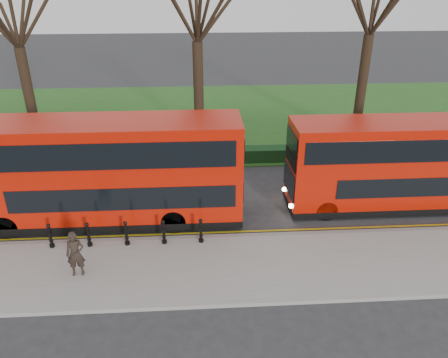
{
  "coord_description": "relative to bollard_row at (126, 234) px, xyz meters",
  "views": [
    {
      "loc": [
        1.92,
        -15.92,
        10.07
      ],
      "look_at": [
        2.94,
        0.5,
        2.0
      ],
      "focal_mm": 35.0,
      "sensor_mm": 36.0,
      "label": 1
    }
  ],
  "objects": [
    {
      "name": "pedestrian",
      "position": [
        -1.48,
        -1.76,
        0.37
      ],
      "size": [
        0.67,
        0.47,
        1.73
      ],
      "primitive_type": "imported",
      "rotation": [
        0.0,
        0.0,
        0.1
      ],
      "color": "black",
      "rests_on": "pavement"
    },
    {
      "name": "bollard_row",
      "position": [
        0.0,
        0.0,
        0.0
      ],
      "size": [
        5.98,
        0.15,
        1.0
      ],
      "color": "black",
      "rests_on": "pavement"
    },
    {
      "name": "ground",
      "position": [
        1.0,
        1.35,
        -0.65
      ],
      "size": [
        120.0,
        120.0,
        0.0
      ],
      "primitive_type": "plane",
      "color": "#28282B",
      "rests_on": "ground"
    },
    {
      "name": "yellow_line_outer",
      "position": [
        1.0,
        0.65,
        -0.64
      ],
      "size": [
        60.0,
        0.1,
        0.01
      ],
      "primitive_type": "cube",
      "color": "yellow",
      "rests_on": "ground"
    },
    {
      "name": "tree_mid",
      "position": [
        3.0,
        11.35,
        7.47
      ],
      "size": [
        7.15,
        7.15,
        11.18
      ],
      "color": "black",
      "rests_on": "ground"
    },
    {
      "name": "pavement",
      "position": [
        1.0,
        -1.65,
        -0.57
      ],
      "size": [
        60.0,
        4.0,
        0.15
      ],
      "primitive_type": "cube",
      "color": "gray",
      "rests_on": "ground"
    },
    {
      "name": "tree_left",
      "position": [
        -7.0,
        11.35,
        7.2
      ],
      "size": [
        6.92,
        6.92,
        10.81
      ],
      "color": "black",
      "rests_on": "ground"
    },
    {
      "name": "grass_verge",
      "position": [
        1.0,
        16.35,
        -0.62
      ],
      "size": [
        60.0,
        18.0,
        0.06
      ],
      "primitive_type": "cube",
      "color": "#21531B",
      "rests_on": "ground"
    },
    {
      "name": "bus_lead",
      "position": [
        -1.0,
        2.16,
        1.63
      ],
      "size": [
        11.38,
        2.61,
        4.53
      ],
      "color": "#AA1205",
      "rests_on": "ground"
    },
    {
      "name": "yellow_line_inner",
      "position": [
        1.0,
        0.85,
        -0.64
      ],
      "size": [
        60.0,
        0.1,
        0.01
      ],
      "primitive_type": "cube",
      "color": "yellow",
      "rests_on": "ground"
    },
    {
      "name": "kerb",
      "position": [
        1.0,
        0.35,
        -0.57
      ],
      "size": [
        60.0,
        0.25,
        0.16
      ],
      "primitive_type": "cube",
      "color": "slate",
      "rests_on": "ground"
    },
    {
      "name": "bus_rear",
      "position": [
        12.05,
        2.62,
        1.42
      ],
      "size": [
        10.32,
        2.37,
        4.1
      ],
      "color": "#AA1205",
      "rests_on": "ground"
    },
    {
      "name": "hedge",
      "position": [
        1.0,
        8.15,
        -0.25
      ],
      "size": [
        60.0,
        0.9,
        0.8
      ],
      "primitive_type": "cube",
      "color": "black",
      "rests_on": "ground"
    }
  ]
}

